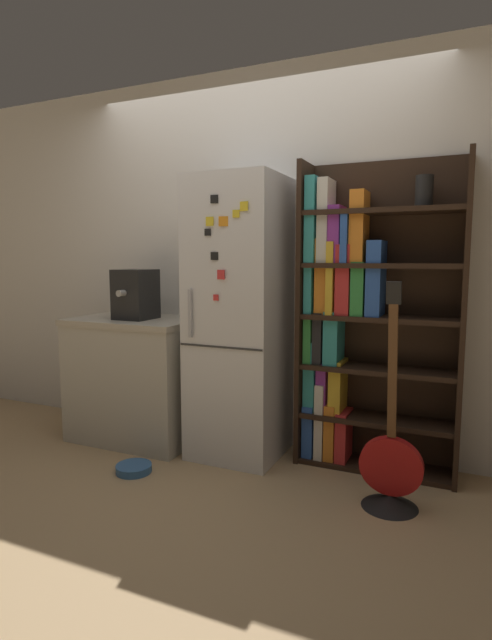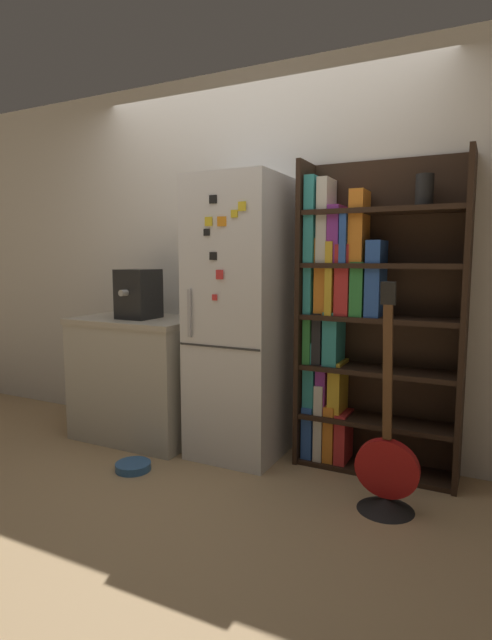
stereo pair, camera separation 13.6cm
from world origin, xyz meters
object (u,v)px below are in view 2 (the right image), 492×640
pet_bowl (133,466)px  espresso_machine (139,294)px  refrigerator (240,319)px  bookshelf (359,320)px  guitar (386,479)px

pet_bowl → espresso_machine: bearing=122.8°
refrigerator → espresso_machine: refrigerator is taller
refrigerator → bookshelf: bookshelf is taller
refrigerator → espresso_machine: bearing=-175.3°
espresso_machine → pet_bowl: 1.19m
espresso_machine → refrigerator: bearing=4.7°
bookshelf → pet_bowl: (-1.22, -0.71, -0.91)m
pet_bowl → bookshelf: bearing=30.1°
espresso_machine → pet_bowl: (0.31, -0.49, -1.04)m
bookshelf → guitar: bearing=-60.1°
bookshelf → espresso_machine: 1.55m
espresso_machine → pet_bowl: bearing=-57.2°
refrigerator → bookshelf: size_ratio=0.96×
refrigerator → bookshelf: (0.75, 0.15, 0.02)m
refrigerator → guitar: (1.05, -0.35, -0.74)m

